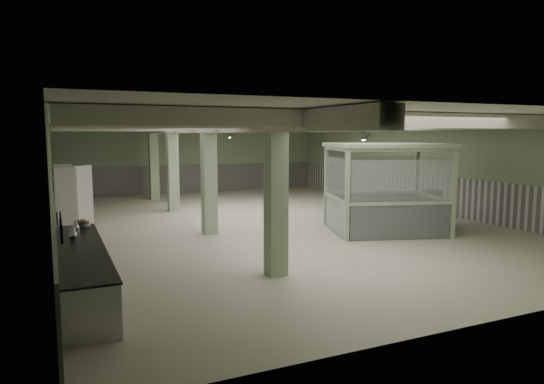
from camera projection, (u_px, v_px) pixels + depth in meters
name	position (u px, v px, depth m)	size (l,w,h in m)	color
floor	(269.00, 222.00, 17.33)	(20.00, 20.00, 0.00)	silver
ceiling	(269.00, 121.00, 16.90)	(14.00, 20.00, 0.02)	beige
wall_back	(193.00, 159.00, 26.15)	(14.00, 0.02, 3.60)	#90A281
wall_front	(513.00, 214.00, 8.07)	(14.00, 0.02, 3.60)	#90A281
wall_left	(52.00, 180.00, 14.24)	(0.02, 20.00, 3.60)	#90A281
wall_right	(423.00, 167.00, 19.99)	(0.02, 20.00, 3.60)	#90A281
wainscot_left	(54.00, 215.00, 14.37)	(0.05, 19.90, 1.50)	silver
wainscot_right	(422.00, 192.00, 20.10)	(0.05, 19.90, 1.50)	silver
wainscot_back	(194.00, 179.00, 26.26)	(13.90, 0.05, 1.50)	silver
girder	(199.00, 127.00, 15.90)	(0.45, 19.90, 0.40)	silver
beam_a	(414.00, 120.00, 10.14)	(13.90, 0.35, 0.32)	silver
beam_b	(348.00, 123.00, 12.40)	(13.90, 0.35, 0.32)	silver
beam_c	(302.00, 125.00, 14.66)	(13.90, 0.35, 0.32)	silver
beam_d	(269.00, 126.00, 16.92)	(13.90, 0.35, 0.32)	silver
beam_e	(243.00, 127.00, 19.18)	(13.90, 0.35, 0.32)	silver
beam_f	(223.00, 128.00, 21.44)	(13.90, 0.35, 0.32)	silver
beam_g	(206.00, 128.00, 23.70)	(13.90, 0.35, 0.32)	silver
column_a	(276.00, 195.00, 10.66)	(0.42, 0.42, 3.60)	#A6BE99
column_b	(209.00, 177.00, 15.18)	(0.42, 0.42, 3.60)	#A6BE99
column_c	(173.00, 167.00, 19.70)	(0.42, 0.42, 3.60)	#A6BE99
column_d	(154.00, 162.00, 23.32)	(0.42, 0.42, 3.60)	#A6BE99
hook_rail	(57.00, 218.00, 7.39)	(0.02, 0.02, 1.20)	black
pendant_front	(364.00, 137.00, 12.65)	(0.44, 0.44, 0.22)	#2D3B2C
pendant_mid	(276.00, 137.00, 17.62)	(0.44, 0.44, 0.22)	#2D3B2C
pendant_back	(230.00, 136.00, 22.14)	(0.44, 0.44, 0.22)	#2D3B2C
prep_counter	(81.00, 270.00, 9.56)	(0.93, 5.32, 0.91)	#B9BABE
pitcher_near	(73.00, 234.00, 10.21)	(0.18, 0.21, 0.26)	#B9BABE
pitcher_far	(76.00, 227.00, 11.06)	(0.17, 0.19, 0.25)	#B9BABE
veg_colander	(82.00, 224.00, 11.64)	(0.40, 0.40, 0.18)	#39393E
orange_bowl	(75.00, 230.00, 11.09)	(0.22, 0.22, 0.08)	#B2B2B7
skillet_near	(62.00, 235.00, 7.26)	(0.28, 0.28, 0.04)	black
skillet_far	(61.00, 227.00, 7.82)	(0.28, 0.28, 0.04)	black
walkin_cooler	(66.00, 200.00, 15.39)	(1.06, 2.28, 2.09)	silver
guard_booth	(386.00, 173.00, 15.56)	(4.26, 3.91, 2.85)	#A3BE98
filing_cabinet	(432.00, 208.00, 16.63)	(0.40, 0.58, 1.25)	#4F5244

